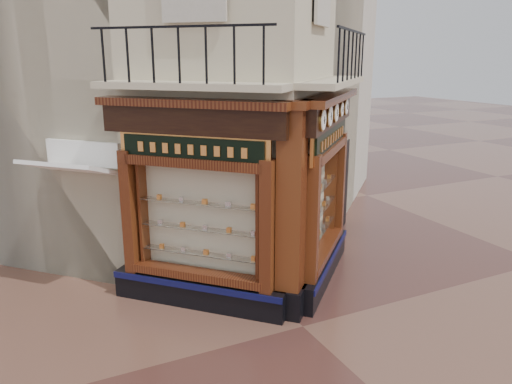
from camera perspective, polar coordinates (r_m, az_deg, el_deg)
ground at (r=9.32m, az=5.37°, el=-15.05°), size 80.00×80.00×0.00m
main_building at (r=13.73m, az=-8.22°, el=20.59°), size 11.31×11.31×12.00m
neighbour_left at (r=15.59m, az=-20.22°, el=17.35°), size 11.31×11.31×11.00m
neighbour_right at (r=16.89m, az=-2.45°, el=18.00°), size 11.31×11.31×11.00m
shopfront_left at (r=9.28m, az=-6.85°, el=-1.86°), size 2.86×2.86×3.98m
shopfront_right at (r=10.49m, az=7.81°, el=0.12°), size 2.86×2.86×3.98m
corner_pilaster at (r=8.91m, az=4.02°, el=-2.71°), size 0.85×0.85×3.98m
balcony at (r=9.36m, az=1.22°, el=12.35°), size 5.94×2.97×1.03m
clock_a at (r=8.82m, az=7.60°, el=8.16°), size 0.32×0.32×0.40m
clock_b at (r=9.42m, az=8.38°, el=8.58°), size 0.33×0.33×0.41m
clock_c at (r=10.03m, az=9.07°, el=8.95°), size 0.31×0.31×0.39m
clock_d at (r=10.67m, az=9.71°, el=9.29°), size 0.26×0.26×0.31m
clock_e at (r=11.23m, az=10.22°, el=9.55°), size 0.30×0.30×0.37m
awning at (r=11.11m, az=-19.36°, el=-10.63°), size 1.91×1.91×0.40m
signboard_left at (r=8.95m, az=-7.30°, el=4.89°), size 2.12×2.12×0.57m
signboard_right at (r=10.24m, az=8.47°, el=6.16°), size 2.27×2.27×0.61m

